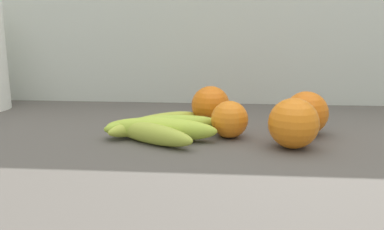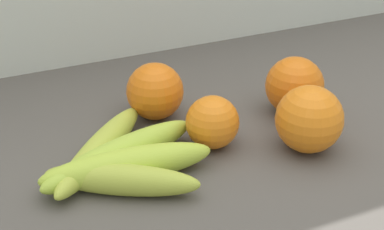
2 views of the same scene
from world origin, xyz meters
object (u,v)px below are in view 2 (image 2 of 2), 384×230
at_px(orange_back_left, 155,91).
at_px(orange_far_right, 309,119).
at_px(orange_front, 212,122).
at_px(banana_bunch, 118,161).
at_px(orange_right, 295,86).

xyz_separation_m(orange_back_left, orange_far_right, (0.14, -0.15, 0.00)).
bearing_deg(orange_front, orange_back_left, 111.01).
distance_m(orange_front, orange_far_right, 0.12).
relative_size(banana_bunch, orange_front, 3.25).
bearing_deg(orange_far_right, orange_back_left, 133.01).
bearing_deg(orange_right, orange_front, -166.54).
xyz_separation_m(orange_right, orange_far_right, (-0.04, -0.09, 0.00)).
bearing_deg(orange_front, orange_far_right, -27.28).
height_order(banana_bunch, orange_far_right, orange_far_right).
height_order(orange_right, orange_far_right, orange_far_right).
distance_m(orange_right, orange_back_left, 0.19).
bearing_deg(orange_right, orange_far_right, -112.59).
distance_m(banana_bunch, orange_front, 0.13).
height_order(banana_bunch, orange_right, orange_right).
height_order(orange_front, orange_far_right, orange_far_right).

